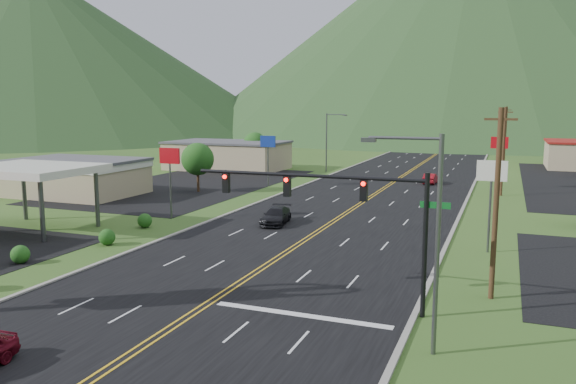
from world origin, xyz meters
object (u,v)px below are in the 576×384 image
(car_dark_mid, at_px, (276,216))
(car_red_far, at_px, (430,179))
(traffic_signal, at_px, (343,203))
(gas_canopy, at_px, (30,171))
(streetlight_east, at_px, (430,230))
(streetlight_west, at_px, (328,138))

(car_dark_mid, bearing_deg, car_red_far, 64.88)
(traffic_signal, relative_size, gas_canopy, 1.31)
(traffic_signal, bearing_deg, streetlight_east, -40.39)
(streetlight_west, relative_size, gas_canopy, 0.90)
(traffic_signal, xyz_separation_m, car_red_far, (-1.72, 48.05, -4.66))
(gas_canopy, relative_size, car_red_far, 2.45)
(traffic_signal, distance_m, car_red_far, 48.30)
(car_dark_mid, bearing_deg, traffic_signal, -66.69)
(streetlight_east, xyz_separation_m, car_dark_mid, (-15.49, 21.27, -4.49))
(streetlight_east, relative_size, gas_canopy, 0.90)
(streetlight_east, height_order, streetlight_west, same)
(streetlight_west, height_order, gas_canopy, streetlight_west)
(gas_canopy, xyz_separation_m, car_dark_mid, (17.69, 9.27, -4.18))
(gas_canopy, bearing_deg, car_dark_mid, 27.67)
(traffic_signal, bearing_deg, car_dark_mid, 122.00)
(streetlight_east, height_order, car_red_far, streetlight_east)
(traffic_signal, xyz_separation_m, streetlight_west, (-18.16, 56.00, -0.15))
(car_red_far, bearing_deg, streetlight_east, 98.56)
(streetlight_west, bearing_deg, traffic_signal, -72.03)
(traffic_signal, bearing_deg, gas_canopy, 164.30)
(car_dark_mid, distance_m, car_red_far, 32.08)
(traffic_signal, height_order, gas_canopy, traffic_signal)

